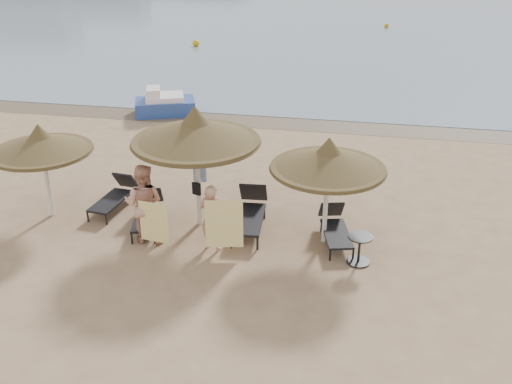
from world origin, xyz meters
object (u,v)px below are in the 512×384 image
at_px(lounger_near_right, 250,211).
at_px(person_left, 143,198).
at_px(palapa_right, 328,160).
at_px(pedal_boat, 164,104).
at_px(lounger_far_left, 115,195).
at_px(lounger_near_left, 148,211).
at_px(palapa_center, 196,132).
at_px(palapa_left, 41,144).
at_px(person_right, 212,213).
at_px(side_table, 359,250).
at_px(lounger_far_right, 335,227).

bearing_deg(lounger_near_right, person_left, -157.82).
height_order(palapa_right, pedal_boat, palapa_right).
relative_size(lounger_far_left, lounger_near_left, 0.97).
bearing_deg(palapa_center, palapa_left, -175.81).
bearing_deg(palapa_right, person_right, -161.47).
bearing_deg(side_table, person_right, -179.30).
xyz_separation_m(palapa_right, lounger_far_left, (-5.57, 0.73, -1.73)).
relative_size(lounger_near_left, lounger_far_right, 1.03).
bearing_deg(lounger_far_right, person_right, -174.41).
bearing_deg(person_right, lounger_far_left, -11.39).
height_order(lounger_far_right, person_left, person_left).
height_order(palapa_right, lounger_far_left, palapa_right).
bearing_deg(lounger_far_left, lounger_near_right, 0.97).
distance_m(lounger_far_left, person_right, 3.49).
bearing_deg(pedal_boat, palapa_center, -85.71).
relative_size(palapa_left, lounger_far_right, 1.38).
xyz_separation_m(palapa_left, lounger_far_left, (1.44, 0.73, -1.62)).
xyz_separation_m(lounger_far_right, person_right, (-2.75, -0.96, 0.59)).
height_order(lounger_near_right, person_right, person_right).
xyz_separation_m(lounger_near_left, person_left, (0.23, -0.75, 0.77)).
height_order(lounger_far_right, pedal_boat, pedal_boat).
bearing_deg(lounger_near_left, lounger_far_right, -11.47).
bearing_deg(person_left, side_table, 177.67).
relative_size(lounger_near_right, pedal_boat, 0.81).
distance_m(lounger_far_right, side_table, 1.10).
relative_size(lounger_far_left, lounger_near_right, 0.86).
bearing_deg(lounger_near_left, lounger_far_left, 135.24).
relative_size(palapa_left, person_left, 1.11).
xyz_separation_m(lounger_far_left, lounger_near_right, (3.70, -0.34, 0.06)).
xyz_separation_m(palapa_center, side_table, (3.97, -1.08, -2.12)).
relative_size(palapa_left, lounger_far_left, 1.38).
xyz_separation_m(palapa_center, person_right, (0.63, -1.12, -1.50)).
bearing_deg(person_right, palapa_left, 5.23).
bearing_deg(side_table, lounger_far_left, 166.56).
relative_size(palapa_center, pedal_boat, 1.19).
height_order(palapa_center, side_table, palapa_center).
bearing_deg(lounger_near_right, lounger_far_left, 170.46).
relative_size(lounger_near_right, side_table, 3.12).
distance_m(palapa_center, palapa_right, 3.17).
height_order(lounger_near_right, lounger_far_right, lounger_near_right).
bearing_deg(lounger_far_left, pedal_boat, 106.30).
distance_m(palapa_left, lounger_near_left, 3.08).
bearing_deg(lounger_far_left, lounger_far_right, 0.26).
distance_m(lounger_far_left, person_left, 2.19).
relative_size(person_left, pedal_boat, 0.87).
relative_size(person_left, person_right, 1.20).
relative_size(palapa_left, person_right, 1.33).
distance_m(person_left, pedal_boat, 9.84).
xyz_separation_m(palapa_left, palapa_right, (7.01, 0.00, 0.11)).
height_order(palapa_left, palapa_right, palapa_right).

